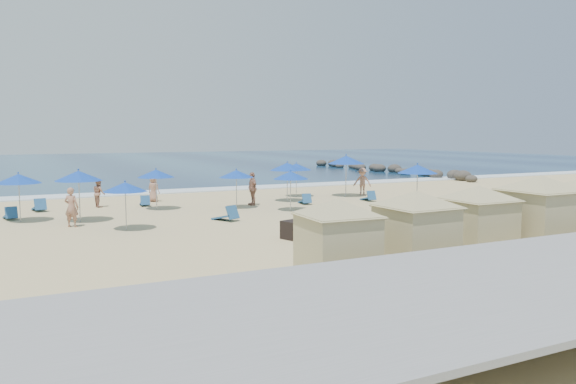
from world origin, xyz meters
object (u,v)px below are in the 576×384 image
Objects in this scene: umbrella_2 at (125,187)px; umbrella_8 at (346,160)px; cabana_2 at (478,212)px; beachgoer_1 at (99,193)px; cabana_0 at (337,229)px; umbrella_3 at (156,174)px; umbrella_1 at (79,176)px; umbrella_0 at (18,179)px; rock_jetty at (385,169)px; umbrella_4 at (236,174)px; umbrella_9 at (418,169)px; beachgoer_4 at (153,189)px; beachgoer_2 at (252,189)px; umbrella_6 at (287,167)px; cabana_3 at (540,204)px; umbrella_5 at (291,175)px; beachgoer_0 at (71,207)px; umbrella_7 at (296,167)px; trash_bin at (293,230)px; cabana_1 at (416,220)px; beachgoer_3 at (362,182)px.

umbrella_8 reaches higher than umbrella_2.
cabana_2 reaches higher than beachgoer_1.
umbrella_3 is at bearing 93.17° from cabana_0.
umbrella_1 is 3.57m from umbrella_2.
umbrella_0 is at bearing 125.20° from beachgoer_1.
rock_jetty is 6.60× the size of cabana_0.
umbrella_4 is at bearing 33.27° from umbrella_2.
cabana_2 is 14.12m from umbrella_2.
rock_jetty is 10.83× the size of umbrella_1.
rock_jetty is 11.52× the size of umbrella_0.
umbrella_2 is at bearing 179.39° from umbrella_9.
beachgoer_4 is at bearing 107.10° from cabana_2.
umbrella_0 reaches higher than beachgoer_2.
umbrella_4 is at bearing 78.63° from cabana_0.
cabana_0 reaches higher than umbrella_4.
cabana_0 is 18.35m from umbrella_6.
cabana_3 reaches higher than umbrella_3.
umbrella_5 is 10.93m from beachgoer_0.
rock_jetty is 5.74× the size of cabana_3.
cabana_3 is 21.95m from beachgoer_4.
umbrella_3 is 1.03× the size of umbrella_5.
beachgoer_4 is at bearing -79.51° from beachgoer_1.
umbrella_2 is (-9.46, 10.48, 0.34)m from cabana_2.
umbrella_3 is 14.07m from umbrella_9.
umbrella_8 is 17.87m from beachgoer_0.
umbrella_3 is 1.03× the size of umbrella_4.
umbrella_9 is 1.59× the size of beachgoer_1.
umbrella_0 is at bearing 136.19° from cabana_3.
umbrella_7 is (0.31, 18.75, 0.26)m from cabana_3.
umbrella_1 is 10.45m from umbrella_5.
cabana_0 is 2.58× the size of beachgoer_1.
trash_bin is 0.15× the size of cabana_3.
cabana_0 is 1.64× the size of umbrella_1.
umbrella_2 is at bearing 108.11° from cabana_0.
umbrella_8 is at bearing 8.70° from umbrella_6.
cabana_3 is 16.53m from beachgoer_2.
umbrella_6 is (6.95, 16.97, 0.64)m from cabana_0.
umbrella_3 reaches higher than beachgoer_2.
cabana_1 is at bearing -169.92° from beachgoer_1.
beachgoer_0 is (-17.41, 2.02, -1.29)m from umbrella_9.
umbrella_8 reaches higher than beachgoer_3.
cabana_0 is 16.11m from umbrella_9.
umbrella_1 reaches higher than umbrella_0.
beachgoer_3 is (1.07, 6.82, -1.25)m from umbrella_9.
beachgoer_1 is (-9.37, 18.71, -0.71)m from cabana_2.
umbrella_0 is at bearing 117.04° from trash_bin.
rock_jetty is at bearing 37.52° from umbrella_2.
umbrella_5 is at bearing -144.74° from umbrella_8.
cabana_2 reaches higher than beachgoer_2.
umbrella_7 is at bearing 124.79° from beachgoer_2.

